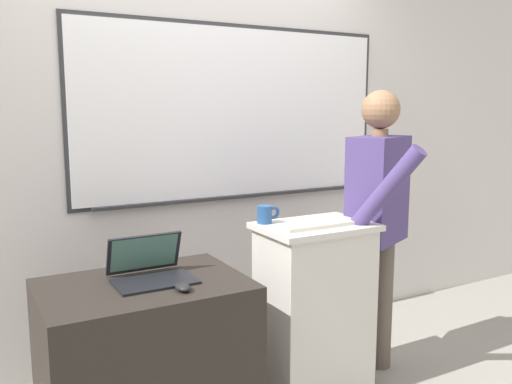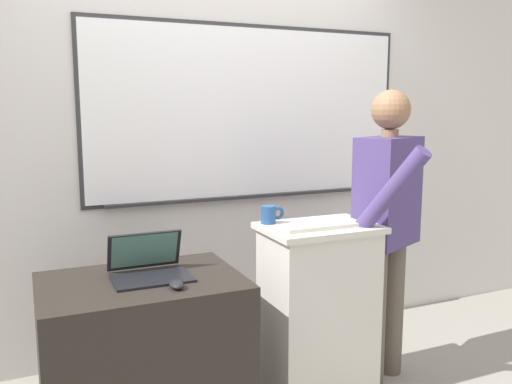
{
  "view_description": "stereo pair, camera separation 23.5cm",
  "coord_description": "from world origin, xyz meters",
  "px_view_note": "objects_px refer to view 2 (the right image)",
  "views": [
    {
      "loc": [
        -1.32,
        -1.86,
        1.53
      ],
      "look_at": [
        -0.1,
        0.33,
        1.14
      ],
      "focal_mm": 38.0,
      "sensor_mm": 36.0,
      "label": 1
    },
    {
      "loc": [
        -1.11,
        -1.97,
        1.53
      ],
      "look_at": [
        -0.1,
        0.33,
        1.14
      ],
      "focal_mm": 38.0,
      "sensor_mm": 36.0,
      "label": 2
    }
  ],
  "objects_px": {
    "wireless_keyboard": "(321,225)",
    "side_desk": "(144,360)",
    "laptop": "(148,264)",
    "computer_mouse_by_laptop": "(176,285)",
    "person_presenter": "(387,219)",
    "lectern_podium": "(318,313)",
    "coffee_mug": "(269,214)"
  },
  "relations": [
    {
      "from": "wireless_keyboard",
      "to": "side_desk",
      "type": "bearing_deg",
      "value": 176.19
    },
    {
      "from": "laptop",
      "to": "computer_mouse_by_laptop",
      "type": "bearing_deg",
      "value": -73.45
    },
    {
      "from": "side_desk",
      "to": "computer_mouse_by_laptop",
      "type": "relative_size",
      "value": 8.88
    },
    {
      "from": "wireless_keyboard",
      "to": "computer_mouse_by_laptop",
      "type": "height_order",
      "value": "wireless_keyboard"
    },
    {
      "from": "side_desk",
      "to": "person_presenter",
      "type": "bearing_deg",
      "value": 0.85
    },
    {
      "from": "lectern_podium",
      "to": "laptop",
      "type": "distance_m",
      "value": 0.94
    },
    {
      "from": "person_presenter",
      "to": "wireless_keyboard",
      "type": "relative_size",
      "value": 3.78
    },
    {
      "from": "side_desk",
      "to": "laptop",
      "type": "distance_m",
      "value": 0.45
    },
    {
      "from": "coffee_mug",
      "to": "side_desk",
      "type": "bearing_deg",
      "value": -169.39
    },
    {
      "from": "coffee_mug",
      "to": "person_presenter",
      "type": "bearing_deg",
      "value": -9.45
    },
    {
      "from": "person_presenter",
      "to": "laptop",
      "type": "height_order",
      "value": "person_presenter"
    },
    {
      "from": "lectern_podium",
      "to": "wireless_keyboard",
      "type": "height_order",
      "value": "wireless_keyboard"
    },
    {
      "from": "lectern_podium",
      "to": "side_desk",
      "type": "relative_size",
      "value": 1.06
    },
    {
      "from": "laptop",
      "to": "person_presenter",
      "type": "bearing_deg",
      "value": -1.29
    },
    {
      "from": "computer_mouse_by_laptop",
      "to": "lectern_podium",
      "type": "bearing_deg",
      "value": 12.18
    },
    {
      "from": "lectern_podium",
      "to": "person_presenter",
      "type": "relative_size",
      "value": 0.58
    },
    {
      "from": "laptop",
      "to": "lectern_podium",
      "type": "bearing_deg",
      "value": -3.8
    },
    {
      "from": "lectern_podium",
      "to": "coffee_mug",
      "type": "xyz_separation_m",
      "value": [
        -0.22,
        0.14,
        0.51
      ]
    },
    {
      "from": "lectern_podium",
      "to": "laptop",
      "type": "relative_size",
      "value": 2.72
    },
    {
      "from": "wireless_keyboard",
      "to": "lectern_podium",
      "type": "bearing_deg",
      "value": 68.5
    },
    {
      "from": "laptop",
      "to": "coffee_mug",
      "type": "height_order",
      "value": "coffee_mug"
    },
    {
      "from": "coffee_mug",
      "to": "laptop",
      "type": "bearing_deg",
      "value": -172.95
    },
    {
      "from": "wireless_keyboard",
      "to": "coffee_mug",
      "type": "bearing_deg",
      "value": 135.88
    },
    {
      "from": "lectern_podium",
      "to": "person_presenter",
      "type": "height_order",
      "value": "person_presenter"
    },
    {
      "from": "side_desk",
      "to": "computer_mouse_by_laptop",
      "type": "xyz_separation_m",
      "value": [
        0.11,
        -0.18,
        0.4
      ]
    },
    {
      "from": "person_presenter",
      "to": "side_desk",
      "type": "bearing_deg",
      "value": 156.25
    },
    {
      "from": "laptop",
      "to": "wireless_keyboard",
      "type": "distance_m",
      "value": 0.86
    },
    {
      "from": "laptop",
      "to": "wireless_keyboard",
      "type": "relative_size",
      "value": 0.81
    },
    {
      "from": "laptop",
      "to": "coffee_mug",
      "type": "xyz_separation_m",
      "value": [
        0.65,
        0.08,
        0.16
      ]
    },
    {
      "from": "lectern_podium",
      "to": "laptop",
      "type": "bearing_deg",
      "value": 176.2
    },
    {
      "from": "lectern_podium",
      "to": "coffee_mug",
      "type": "relative_size",
      "value": 7.33
    },
    {
      "from": "laptop",
      "to": "wireless_keyboard",
      "type": "xyz_separation_m",
      "value": [
        0.84,
        -0.11,
        0.12
      ]
    }
  ]
}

